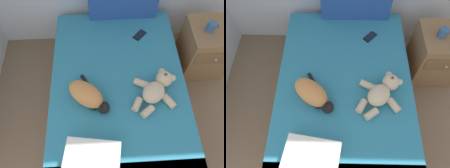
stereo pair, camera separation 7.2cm
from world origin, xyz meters
TOP-DOWN VIEW (x-y plane):
  - bed at (1.35, 3.39)m, footprint 1.26×1.93m
  - cat at (1.08, 3.28)m, footprint 0.38×0.41m
  - teddy_bear at (1.67, 3.31)m, footprint 0.41×0.44m
  - cell_phone at (1.61, 3.98)m, footprint 0.15×0.16m
  - throw_pillow at (1.11, 2.76)m, footprint 0.44×0.34m
  - nightstand at (2.33, 3.90)m, footprint 0.47×0.49m
  - mug at (2.26, 3.89)m, footprint 0.12×0.08m

SIDE VIEW (x-z plane):
  - bed at x=1.35m, z-range 0.00..0.47m
  - nightstand at x=2.33m, z-range 0.00..0.60m
  - cell_phone at x=1.61m, z-range 0.47..0.48m
  - throw_pillow at x=1.11m, z-range 0.47..0.58m
  - teddy_bear at x=1.67m, z-range 0.46..0.62m
  - cat at x=1.08m, z-range 0.47..0.62m
  - mug at x=2.26m, z-range 0.60..0.70m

